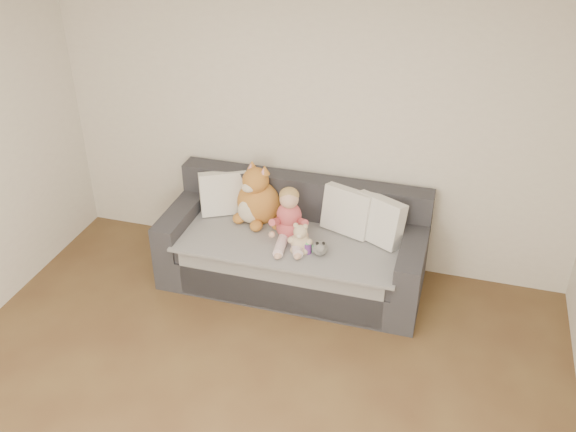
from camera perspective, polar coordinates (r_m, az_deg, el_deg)
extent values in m
plane|color=white|center=(2.74, -10.73, 13.85)|extent=(5.00, 5.00, 0.00)
plane|color=beige|center=(5.40, 2.25, 8.29)|extent=(4.50, 0.00, 4.50)
cube|color=#2A2A30|center=(5.56, 0.44, -4.54)|extent=(2.20, 0.90, 0.30)
cube|color=#2A2A30|center=(5.41, 0.36, -2.78)|extent=(1.90, 0.80, 0.15)
cube|color=#2A2A30|center=(5.58, 1.45, 1.66)|extent=(2.20, 0.20, 0.40)
cube|color=#2A2A30|center=(5.70, -9.25, -0.38)|extent=(0.20, 0.90, 0.30)
cube|color=#2A2A30|center=(5.25, 11.01, -3.58)|extent=(0.20, 0.90, 0.30)
cube|color=#9A9A9C|center=(5.34, 0.30, -2.12)|extent=(1.85, 0.88, 0.02)
cube|color=#9A9A9C|center=(5.18, -0.91, -6.58)|extent=(1.70, 0.02, 0.41)
cube|color=white|center=(5.65, -5.73, 2.06)|extent=(0.45, 0.36, 0.39)
cube|color=white|center=(5.37, 5.33, 0.46)|extent=(0.46, 0.32, 0.40)
cube|color=white|center=(5.27, 8.08, -0.35)|extent=(0.46, 0.36, 0.40)
ellipsoid|color=#CE5248|center=(5.31, 0.09, -1.11)|extent=(0.22, 0.18, 0.18)
ellipsoid|color=#CE5248|center=(5.26, 0.10, 0.10)|extent=(0.21, 0.18, 0.23)
ellipsoid|color=#DBAA8C|center=(5.17, 0.09, 1.50)|extent=(0.16, 0.16, 0.16)
ellipsoid|color=tan|center=(5.17, 0.10, 1.86)|extent=(0.16, 0.16, 0.13)
cylinder|color=#CE5248|center=(5.21, -1.07, -0.49)|extent=(0.07, 0.22, 0.14)
cylinder|color=#CE5248|center=(5.20, 1.22, -0.52)|extent=(0.16, 0.21, 0.14)
ellipsoid|color=#DBAA8C|center=(5.18, -1.45, -1.65)|extent=(0.05, 0.05, 0.05)
ellipsoid|color=#DBAA8C|center=(5.17, 1.54, -1.70)|extent=(0.05, 0.05, 0.05)
cylinder|color=#E5B2C6|center=(5.18, -0.66, -2.64)|extent=(0.11, 0.28, 0.09)
cylinder|color=#E5B2C6|center=(5.18, 0.72, -2.66)|extent=(0.18, 0.28, 0.09)
ellipsoid|color=#DBAA8C|center=(5.08, -0.89, -3.53)|extent=(0.06, 0.09, 0.05)
ellipsoid|color=#DBAA8C|center=(5.07, 0.87, -3.56)|extent=(0.06, 0.09, 0.05)
ellipsoid|color=#BA6B29|center=(5.52, -2.64, 1.19)|extent=(0.37, 0.32, 0.39)
ellipsoid|color=beige|center=(5.45, -3.51, 0.40)|extent=(0.20, 0.09, 0.22)
ellipsoid|color=#BA6B29|center=(5.39, -2.90, 3.16)|extent=(0.23, 0.23, 0.23)
ellipsoid|color=beige|center=(5.34, -3.59, 2.49)|extent=(0.11, 0.07, 0.08)
cone|color=#BA6B29|center=(5.41, -3.21, 4.55)|extent=(0.12, 0.12, 0.08)
cone|color=pink|center=(5.40, -3.31, 4.44)|extent=(0.07, 0.07, 0.05)
cone|color=#BA6B29|center=(5.33, -2.09, 4.14)|extent=(0.12, 0.12, 0.08)
cone|color=pink|center=(5.32, -2.19, 4.03)|extent=(0.07, 0.07, 0.05)
ellipsoid|color=#BA6B29|center=(5.54, -4.38, -0.19)|extent=(0.11, 0.13, 0.09)
ellipsoid|color=#BA6B29|center=(5.43, -2.84, -0.87)|extent=(0.11, 0.13, 0.09)
cylinder|color=#BA6B29|center=(5.52, -0.87, -0.33)|extent=(0.10, 0.26, 0.09)
ellipsoid|color=#C5AF88|center=(5.16, 1.11, -2.35)|extent=(0.16, 0.14, 0.16)
ellipsoid|color=#C5AF88|center=(5.09, 1.10, -1.41)|extent=(0.11, 0.11, 0.11)
ellipsoid|color=#C5AF88|center=(5.08, 0.70, -0.84)|extent=(0.04, 0.04, 0.04)
ellipsoid|color=#C5AF88|center=(5.07, 1.56, -0.93)|extent=(0.04, 0.04, 0.04)
ellipsoid|color=beige|center=(5.06, 1.01, -1.79)|extent=(0.04, 0.04, 0.04)
ellipsoid|color=#C5AF88|center=(5.14, 0.27, -2.15)|extent=(0.06, 0.06, 0.06)
ellipsoid|color=#C5AF88|center=(5.12, 1.88, -2.34)|extent=(0.06, 0.06, 0.06)
ellipsoid|color=#C5AF88|center=(5.15, 0.53, -3.04)|extent=(0.06, 0.06, 0.06)
ellipsoid|color=#C5AF88|center=(5.14, 1.48, -3.16)|extent=(0.06, 0.06, 0.06)
ellipsoid|color=white|center=(5.13, 2.86, -2.85)|extent=(0.12, 0.16, 0.11)
ellipsoid|color=white|center=(5.04, 2.89, -2.86)|extent=(0.07, 0.07, 0.07)
ellipsoid|color=black|center=(5.03, 2.62, -2.44)|extent=(0.03, 0.03, 0.03)
ellipsoid|color=black|center=(5.03, 3.18, -2.45)|extent=(0.03, 0.03, 0.03)
cylinder|color=#6F3490|center=(5.14, 1.74, -2.85)|extent=(0.08, 0.08, 0.09)
cone|color=#41AB5D|center=(5.11, 1.75, -2.31)|extent=(0.07, 0.07, 0.04)
cylinder|color=#41AB5D|center=(5.15, 1.27, -2.66)|extent=(0.02, 0.02, 0.06)
cylinder|color=#41AB5D|center=(5.12, 2.22, -2.93)|extent=(0.02, 0.02, 0.06)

